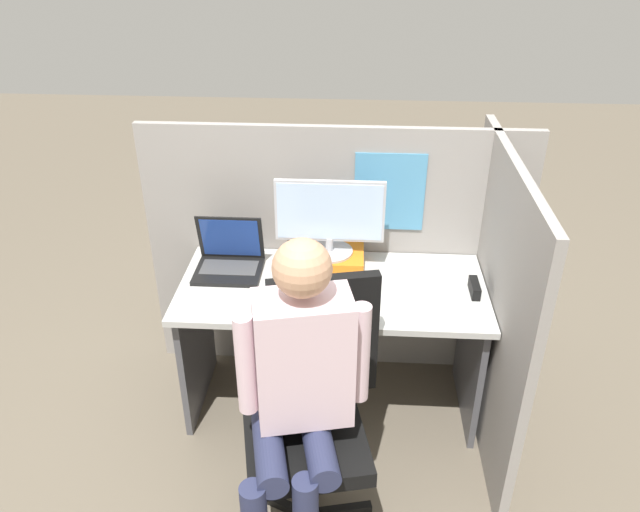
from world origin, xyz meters
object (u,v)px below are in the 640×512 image
(carrot_toy, at_px, (345,300))
(person, at_px, (299,387))
(laptop, at_px, (229,261))
(paper_box, at_px, (329,259))
(monitor, at_px, (330,217))
(stapler, at_px, (474,288))
(office_chair, at_px, (313,406))

(carrot_toy, relative_size, person, 0.11)
(laptop, height_order, carrot_toy, laptop)
(paper_box, relative_size, person, 0.25)
(paper_box, relative_size, monitor, 0.65)
(carrot_toy, bearing_deg, person, -103.44)
(carrot_toy, xyz_separation_m, person, (-0.15, -0.62, 0.04))
(stapler, distance_m, carrot_toy, 0.60)
(carrot_toy, bearing_deg, office_chair, -103.79)
(laptop, height_order, person, person)
(paper_box, xyz_separation_m, stapler, (0.67, -0.19, -0.01))
(paper_box, distance_m, laptop, 0.48)
(monitor, bearing_deg, person, -93.69)
(monitor, distance_m, stapler, 0.74)
(laptop, distance_m, stapler, 1.15)
(person, bearing_deg, carrot_toy, 76.56)
(monitor, height_order, laptop, monitor)
(office_chair, bearing_deg, stapler, 40.19)
(monitor, bearing_deg, carrot_toy, -75.24)
(paper_box, distance_m, office_chair, 0.81)
(stapler, height_order, carrot_toy, stapler)
(carrot_toy, distance_m, office_chair, 0.51)
(stapler, distance_m, person, 1.04)
(paper_box, distance_m, person, 0.94)
(monitor, xyz_separation_m, person, (-0.06, -0.94, -0.21))
(laptop, relative_size, office_chair, 0.30)
(monitor, bearing_deg, office_chair, -91.86)
(monitor, height_order, office_chair, monitor)
(paper_box, distance_m, stapler, 0.70)
(person, bearing_deg, stapler, 45.68)
(paper_box, distance_m, monitor, 0.23)
(monitor, distance_m, carrot_toy, 0.42)
(paper_box, bearing_deg, person, -93.70)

